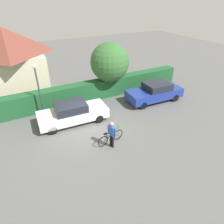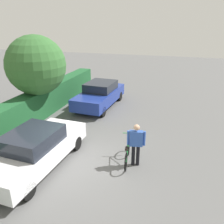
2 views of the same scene
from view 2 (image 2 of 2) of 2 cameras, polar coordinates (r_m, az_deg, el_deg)
ground_plane at (r=9.14m, az=-7.36°, el=-12.24°), size 60.00×60.00×0.00m
parked_car_near at (r=8.95m, az=-18.17°, el=-8.54°), size 4.63×2.00×1.46m
parked_car_far at (r=14.54m, az=-3.00°, el=4.33°), size 4.56×2.06×1.50m
bicycle at (r=8.94m, az=3.78°, el=-10.05°), size 1.74×0.50×0.96m
person_rider at (r=8.51m, az=5.92°, el=-7.31°), size 0.29×0.66×1.65m
tree_kerbside at (r=12.68m, az=-18.13°, el=10.78°), size 3.04×3.04×4.44m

